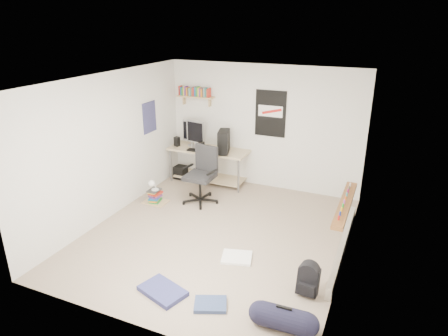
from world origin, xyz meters
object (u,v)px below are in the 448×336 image
at_px(book_stack, 155,195).
at_px(duffel_bag, 283,319).
at_px(desk, 210,165).
at_px(office_chair, 200,178).
at_px(backpack, 308,281).

bearing_deg(book_stack, duffel_bag, -35.51).
height_order(desk, office_chair, office_chair).
height_order(office_chair, book_stack, office_chair).
height_order(desk, backpack, desk).
relative_size(desk, duffel_bag, 3.06).
relative_size(duffel_bag, book_stack, 1.22).
bearing_deg(backpack, book_stack, 157.81).
distance_m(office_chair, backpack, 3.14).
xyz_separation_m(desk, book_stack, (-0.51, -1.36, -0.21)).
distance_m(desk, duffel_bag, 4.48).
bearing_deg(book_stack, desk, 69.48).
xyz_separation_m(backpack, duffel_bag, (-0.12, -0.71, -0.06)).
distance_m(office_chair, book_stack, 0.92).
bearing_deg(duffel_bag, desk, 124.17).
height_order(backpack, duffel_bag, duffel_bag).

